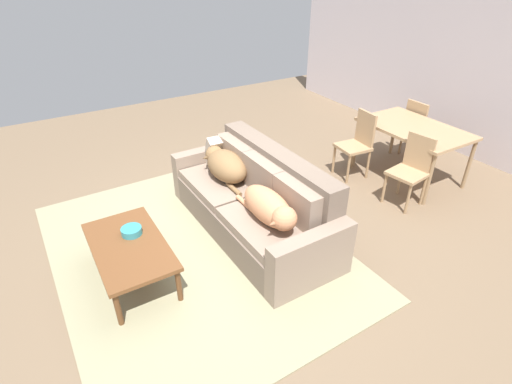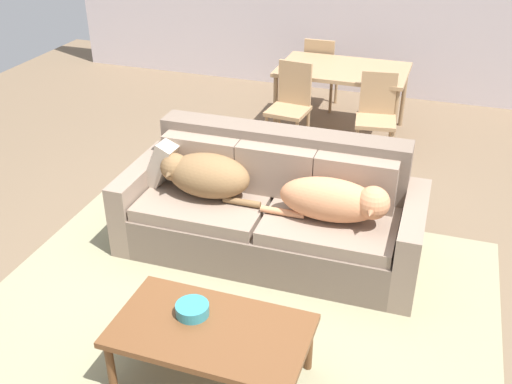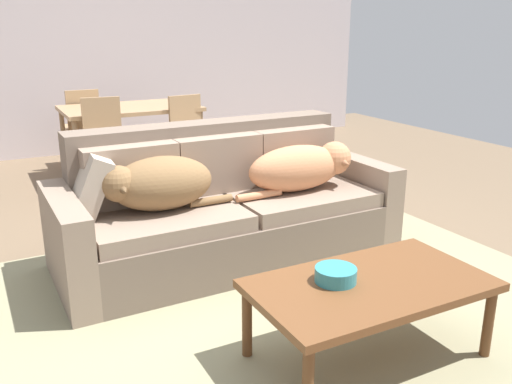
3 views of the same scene
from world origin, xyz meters
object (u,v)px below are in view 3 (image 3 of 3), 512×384
Objects in this scene: dining_chair_far_left at (83,124)px; dog_on_right_cushion at (303,167)px; throw_pillow_by_left_arm at (89,185)px; coffee_table at (370,290)px; bowl_on_coffee_table at (336,275)px; dog_on_left_cushion at (157,183)px; couch at (225,209)px; dining_chair_near_left at (105,142)px; dining_chair_near_right at (191,135)px; dining_table at (130,113)px.

dog_on_right_cushion is at bearing 104.67° from dining_chair_far_left.
throw_pillow_by_left_arm is 0.35× the size of coffee_table.
coffee_table is 1.28× the size of dining_chair_far_left.
dining_chair_far_left is at bearing 94.07° from bowl_on_coffee_table.
throw_pillow_by_left_arm is at bearing 123.58° from coffee_table.
dining_chair_far_left is (0.14, 3.22, -0.13)m from dog_on_left_cushion.
couch reaches higher than dining_chair_far_left.
throw_pillow_by_left_arm is 1.93m from dining_chair_near_left.
couch is 2.52× the size of dog_on_right_cushion.
couch is at bearing -112.66° from dining_chair_near_right.
dining_chair_near_left is at bearing 98.31° from coffee_table.
dining_chair_near_left reaches higher than dog_on_left_cushion.
throw_pillow_by_left_arm is 0.44× the size of dining_chair_near_right.
dog_on_right_cushion is 1.00× the size of dining_chair_near_left.
dining_table is (0.92, 2.46, 0.04)m from throw_pillow_by_left_arm.
couch is 1.67× the size of dining_table.
throw_pillow_by_left_arm reaches higher than dining_table.
dining_chair_far_left reaches higher than dog_on_right_cushion.
dining_chair_near_left reaches higher than dining_chair_near_right.
couch is at bearing -90.56° from dining_table.
dog_on_right_cushion is 2.35× the size of throw_pillow_by_left_arm.
dining_table is at bearing 91.03° from coffee_table.
bowl_on_coffee_table is at bearing -78.50° from dining_chair_near_left.
dining_chair_near_right is (0.89, 0.05, -0.02)m from dining_chair_near_left.
bowl_on_coffee_table is at bearing 152.38° from coffee_table.
dog_on_left_cushion is 1.36m from bowl_on_coffee_table.
dog_on_left_cushion is 2.11× the size of throw_pillow_by_left_arm.
couch is at bearing 162.27° from dog_on_right_cushion.
couch is 1.94m from dining_chair_near_left.
dining_chair_near_right is (0.50, 1.94, 0.14)m from couch.
dining_chair_far_left is at bearing 94.52° from dining_chair_near_left.
coffee_table is at bearing -56.42° from throw_pillow_by_left_arm.
dog_on_left_cushion reaches higher than coffee_table.
dog_on_right_cushion is at bearing -7.75° from throw_pillow_by_left_arm.
couch reaches higher than dining_table.
dining_table is (-0.51, 2.66, 0.06)m from dog_on_right_cushion.
couch is 2.62× the size of dining_chair_far_left.
dining_chair_near_right is (1.40, 1.91, -0.14)m from throw_pillow_by_left_arm.
dog_on_right_cushion is 4.65× the size of bowl_on_coffee_table.
dog_on_right_cushion is (0.53, -0.16, 0.28)m from couch.
dining_table reaches higher than coffee_table.
couch reaches higher than throw_pillow_by_left_arm.
coffee_table is 1.28× the size of dining_chair_near_right.
coffee_table is (0.60, -1.35, -0.26)m from dog_on_left_cushion.
dining_chair_near_left reaches higher than bowl_on_coffee_table.
dining_chair_near_right is 1.46m from dining_chair_far_left.
bowl_on_coffee_table is (0.46, -1.27, -0.19)m from dog_on_left_cushion.
throw_pillow_by_left_arm is at bearing 79.55° from dining_chair_far_left.
coffee_table is 5.73× the size of bowl_on_coffee_table.
dining_chair_near_left is (-0.34, 3.27, 0.07)m from bowl_on_coffee_table.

